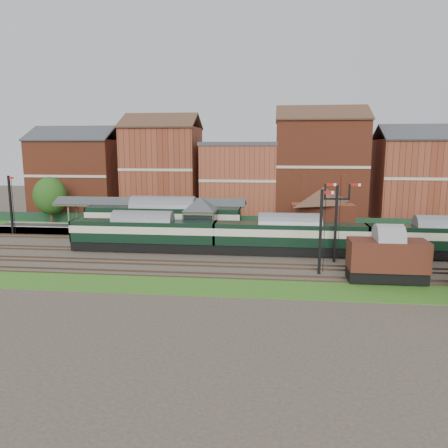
# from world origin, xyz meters

# --- Properties ---
(ground) EXTENTS (160.00, 160.00, 0.00)m
(ground) POSITION_xyz_m (0.00, 0.00, 0.00)
(ground) COLOR #473D33
(ground) RESTS_ON ground
(grass_back) EXTENTS (90.00, 4.50, 0.06)m
(grass_back) POSITION_xyz_m (0.00, 16.00, 0.03)
(grass_back) COLOR #2D6619
(grass_back) RESTS_ON ground
(grass_front) EXTENTS (90.00, 5.00, 0.06)m
(grass_front) POSITION_xyz_m (0.00, -12.00, 0.03)
(grass_front) COLOR #2D6619
(grass_front) RESTS_ON ground
(fence) EXTENTS (90.00, 0.12, 1.50)m
(fence) POSITION_xyz_m (0.00, 18.00, 0.75)
(fence) COLOR #193823
(fence) RESTS_ON ground
(platform) EXTENTS (55.00, 3.40, 1.00)m
(platform) POSITION_xyz_m (-5.00, 9.75, 0.50)
(platform) COLOR #2D2D2D
(platform) RESTS_ON ground
(signal_box) EXTENTS (5.40, 5.40, 6.00)m
(signal_box) POSITION_xyz_m (-3.00, 3.25, 3.19)
(signal_box) COLOR #6D7A57
(signal_box) RESTS_ON ground
(brick_hut) EXTENTS (3.20, 2.64, 2.94)m
(brick_hut) POSITION_xyz_m (5.00, 3.25, 1.20)
(brick_hut) COLOR brown
(brick_hut) RESTS_ON ground
(station_building) EXTENTS (8.10, 8.10, 5.90)m
(station_building) POSITION_xyz_m (12.00, 9.75, 3.96)
(station_building) COLOR brown
(station_building) RESTS_ON platform
(canopy) EXTENTS (26.00, 3.89, 4.08)m
(canopy) POSITION_xyz_m (-11.00, 9.75, 4.58)
(canopy) COLOR #454E31
(canopy) RESTS_ON platform
(semaphore_bracket) EXTENTS (3.60, 0.25, 8.18)m
(semaphore_bracket) POSITION_xyz_m (12.04, -2.50, 4.63)
(semaphore_bracket) COLOR black
(semaphore_bracket) RESTS_ON ground
(semaphore_platform_end) EXTENTS (1.23, 0.25, 8.00)m
(semaphore_platform_end) POSITION_xyz_m (-29.98, 8.00, 4.16)
(semaphore_platform_end) COLOR black
(semaphore_platform_end) RESTS_ON ground
(semaphore_siding) EXTENTS (1.23, 0.25, 8.00)m
(semaphore_siding) POSITION_xyz_m (10.02, -7.00, 4.16)
(semaphore_siding) COLOR black
(semaphore_siding) RESTS_ON ground
(town_backdrop) EXTENTS (69.00, 10.00, 16.00)m
(town_backdrop) POSITION_xyz_m (-0.18, 25.00, 7.00)
(town_backdrop) COLOR brown
(town_backdrop) RESTS_ON ground
(dmu_train) EXTENTS (49.53, 2.61, 3.80)m
(dmu_train) POSITION_xyz_m (7.45, 0.00, 2.24)
(dmu_train) COLOR black
(dmu_train) RESTS_ON ground
(platform_railcar) EXTENTS (19.83, 3.12, 4.57)m
(platform_railcar) POSITION_xyz_m (-8.34, 6.50, 2.65)
(platform_railcar) COLOR black
(platform_railcar) RESTS_ON ground
(goods_van_a) EXTENTS (6.64, 2.88, 4.03)m
(goods_van_a) POSITION_xyz_m (15.61, -9.00, 2.27)
(goods_van_a) COLOR black
(goods_van_a) RESTS_ON ground
(tree_back) EXTENTS (5.00, 5.00, 7.31)m
(tree_back) POSITION_xyz_m (-28.46, 15.86, 4.42)
(tree_back) COLOR #382619
(tree_back) RESTS_ON ground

